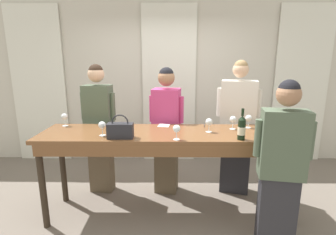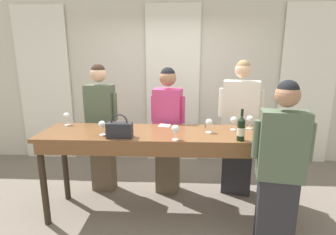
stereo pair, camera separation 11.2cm
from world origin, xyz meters
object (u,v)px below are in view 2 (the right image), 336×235
(wine_glass_center_left, at_px, (209,123))
(guest_olive_jacket, at_px, (101,126))
(wine_glass_center_mid, at_px, (298,131))
(wine_glass_center_right, at_px, (250,119))
(wine_bottle, at_px, (241,129))
(tasting_bar, at_px, (168,142))
(host_pouring, at_px, (280,169))
(handbag, at_px, (120,130))
(wine_glass_front_right, at_px, (102,125))
(guest_pink_top, at_px, (168,130))
(guest_cream_sweater, at_px, (239,128))
(wine_glass_front_mid, at_px, (175,129))
(wine_glass_back_left, at_px, (67,116))
(wine_glass_front_left, at_px, (234,120))

(wine_glass_center_left, distance_m, guest_olive_jacket, 1.51)
(wine_glass_center_mid, relative_size, wine_glass_center_right, 1.00)
(wine_bottle, bearing_deg, tasting_bar, 162.57)
(wine_glass_center_mid, height_order, host_pouring, host_pouring)
(tasting_bar, relative_size, handbag, 10.67)
(wine_glass_front_right, bearing_deg, handbag, -21.43)
(wine_glass_center_right, xyz_separation_m, host_pouring, (0.08, -0.79, -0.27))
(handbag, bearing_deg, host_pouring, -13.90)
(guest_olive_jacket, xyz_separation_m, guest_pink_top, (0.90, -0.00, -0.04))
(guest_pink_top, relative_size, guest_cream_sweater, 0.95)
(wine_bottle, bearing_deg, wine_glass_front_mid, -178.80)
(wine_glass_front_mid, height_order, wine_glass_center_left, same)
(wine_glass_front_mid, height_order, wine_glass_back_left, same)
(wine_glass_center_mid, distance_m, guest_cream_sweater, 0.94)
(wine_glass_center_right, relative_size, guest_cream_sweater, 0.09)
(wine_glass_center_left, relative_size, wine_glass_center_right, 1.00)
(wine_glass_center_mid, bearing_deg, tasting_bar, 169.46)
(wine_glass_back_left, height_order, host_pouring, host_pouring)
(wine_glass_front_left, bearing_deg, wine_glass_center_left, -157.67)
(wine_glass_center_left, relative_size, guest_olive_jacket, 0.09)
(handbag, height_order, wine_glass_center_mid, handbag)
(tasting_bar, height_order, guest_cream_sweater, guest_cream_sweater)
(wine_glass_front_right, bearing_deg, wine_glass_front_left, 10.55)
(wine_bottle, relative_size, host_pouring, 0.19)
(wine_glass_center_mid, distance_m, guest_pink_top, 1.59)
(wine_glass_back_left, xyz_separation_m, guest_pink_top, (1.23, 0.32, -0.24))
(wine_glass_center_left, distance_m, wine_glass_center_mid, 0.89)
(tasting_bar, relative_size, guest_pink_top, 1.66)
(tasting_bar, height_order, wine_glass_front_right, wine_glass_front_right)
(handbag, height_order, wine_glass_front_right, handbag)
(wine_glass_front_mid, xyz_separation_m, guest_olive_jacket, (-1.02, 0.84, -0.21))
(wine_glass_center_mid, xyz_separation_m, host_pouring, (-0.27, -0.33, -0.27))
(wine_bottle, xyz_separation_m, wine_glass_center_mid, (0.55, -0.01, -0.01))
(wine_glass_front_mid, distance_m, wine_glass_center_mid, 1.21)
(wine_glass_center_left, relative_size, wine_glass_back_left, 1.00)
(guest_pink_top, bearing_deg, handbag, -120.39)
(guest_pink_top, xyz_separation_m, host_pouring, (1.06, -1.16, -0.02))
(wine_glass_back_left, bearing_deg, handbag, -31.56)
(tasting_bar, height_order, handbag, handbag)
(tasting_bar, xyz_separation_m, wine_glass_front_left, (0.75, 0.15, 0.23))
(wine_glass_front_left, xyz_separation_m, wine_glass_center_right, (0.20, 0.06, 0.00))
(wine_bottle, xyz_separation_m, wine_glass_front_mid, (-0.66, -0.01, -0.01))
(tasting_bar, distance_m, wine_glass_front_right, 0.74)
(wine_glass_front_left, bearing_deg, wine_glass_front_mid, -148.80)
(wine_bottle, xyz_separation_m, wine_glass_back_left, (-2.00, 0.50, -0.01))
(tasting_bar, xyz_separation_m, guest_pink_top, (-0.03, 0.59, -0.02))
(wine_glass_center_mid, xyz_separation_m, wine_glass_back_left, (-2.56, 0.51, 0.00))
(wine_bottle, xyz_separation_m, handbag, (-1.24, 0.03, -0.04))
(wine_glass_front_mid, bearing_deg, handbag, 175.21)
(wine_glass_front_mid, relative_size, host_pouring, 0.09)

